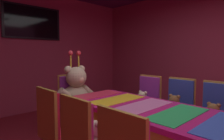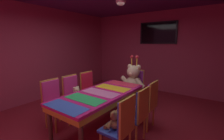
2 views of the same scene
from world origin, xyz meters
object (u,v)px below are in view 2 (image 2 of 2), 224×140
(chair_left_1, at_px, (72,92))
(chair_right_0, at_px, (123,123))
(banquet_table, at_px, (100,97))
(wall_tv, at_px, (158,33))
(chair_right_2, at_px, (149,100))
(teddy_right_1, at_px, (132,108))
(teddy_right_2, at_px, (143,100))
(chair_left_2, at_px, (89,87))
(teddy_right_0, at_px, (114,121))
(chair_left_0, at_px, (53,98))
(king_teddy_bear, at_px, (133,79))
(chair_right_1, at_px, (139,110))
(pendant_light, at_px, (121,0))
(teddy_left_1, at_px, (77,94))
(throne_chair, at_px, (136,83))

(chair_left_1, xyz_separation_m, chair_right_0, (1.69, -0.52, 0.00))
(banquet_table, height_order, wall_tv, wall_tv)
(chair_right_2, bearing_deg, teddy_right_1, 77.96)
(teddy_right_1, relative_size, teddy_right_2, 1.06)
(chair_right_0, xyz_separation_m, wall_tv, (-0.85, 3.62, 1.45))
(chair_left_2, distance_m, teddy_right_0, 1.86)
(teddy_right_1, xyz_separation_m, teddy_right_2, (-0.03, 0.53, -0.01))
(teddy_right_0, relative_size, wall_tv, 0.24)
(chair_left_0, bearing_deg, teddy_right_2, 34.47)
(chair_right_0, xyz_separation_m, king_teddy_bear, (-0.85, 1.89, 0.16))
(teddy_right_2, bearing_deg, teddy_right_0, 91.40)
(chair_right_1, bearing_deg, pendant_light, -34.26)
(banquet_table, relative_size, teddy_right_1, 6.22)
(teddy_left_1, bearing_deg, wall_tv, 77.20)
(teddy_left_1, bearing_deg, chair_right_2, 19.13)
(chair_right_0, xyz_separation_m, throne_chair, (-0.85, 2.06, 0.00))
(chair_left_1, bearing_deg, teddy_left_1, -0.00)
(king_teddy_bear, xyz_separation_m, wall_tv, (-0.00, 1.74, 1.29))
(teddy_left_1, relative_size, chair_left_2, 0.31)
(wall_tv, xyz_separation_m, pendant_light, (0.16, -2.63, 0.50))
(chair_left_0, xyz_separation_m, teddy_left_1, (0.14, 0.52, -0.01))
(banquet_table, distance_m, teddy_right_1, 0.71)
(teddy_right_1, bearing_deg, wall_tv, -77.16)
(teddy_left_1, xyz_separation_m, teddy_right_2, (1.38, 0.53, 0.00))
(chair_right_1, bearing_deg, wall_tv, -74.64)
(chair_right_0, height_order, throne_chair, same)
(chair_left_0, height_order, teddy_right_2, chair_left_0)
(chair_right_0, relative_size, teddy_right_2, 3.21)
(wall_tv, bearing_deg, chair_left_0, -103.18)
(chair_left_2, relative_size, teddy_right_1, 3.03)
(chair_left_2, height_order, chair_right_0, same)
(king_teddy_bear, distance_m, pendant_light, 2.01)
(chair_left_2, xyz_separation_m, wall_tv, (0.84, 2.57, 1.45))
(throne_chair, bearing_deg, chair_left_1, -28.88)
(chair_right_2, height_order, king_teddy_bear, king_teddy_bear)
(pendant_light, bearing_deg, teddy_left_1, -151.40)
(chair_right_1, bearing_deg, chair_right_0, 89.22)
(teddy_right_0, distance_m, wall_tv, 3.97)
(teddy_left_1, bearing_deg, chair_right_0, -18.53)
(king_teddy_bear, bearing_deg, chair_right_0, 24.12)
(teddy_left_1, distance_m, teddy_right_1, 1.41)
(chair_left_1, xyz_separation_m, teddy_left_1, (0.14, -0.00, -0.01))
(chair_left_1, bearing_deg, chair_left_0, -89.80)
(chair_left_0, xyz_separation_m, teddy_right_0, (1.55, -0.00, -0.01))
(chair_left_1, distance_m, throne_chair, 1.76)
(teddy_left_1, bearing_deg, teddy_right_0, -20.28)
(chair_left_0, xyz_separation_m, throne_chair, (0.85, 2.06, 0.00))
(teddy_right_2, bearing_deg, banquet_table, 38.29)
(chair_left_2, bearing_deg, chair_left_1, -90.90)
(teddy_left_1, bearing_deg, chair_right_1, 0.01)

